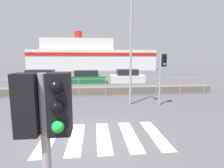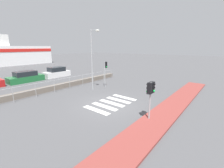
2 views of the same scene
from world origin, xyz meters
The scene contains 11 objects.
ground_plane centered at (0.00, 0.00, 0.00)m, with size 160.00×160.00×0.00m, color #4C4C4F.
crosswalk centered at (0.43, 0.00, 0.00)m, with size 4.05×2.40×0.01m.
seawall centered at (0.00, 7.17, 0.26)m, with size 18.22×0.55×0.52m.
harbor_fence centered at (0.00, 6.30, 0.85)m, with size 16.44×0.04×1.31m.
traffic_light_near centered at (-0.41, -3.65, 1.92)m, with size 0.58×0.41×2.44m.
traffic_light_far centered at (3.89, 3.72, 2.10)m, with size 0.34×0.32×2.86m.
streetlamp centered at (2.19, 3.85, 3.80)m, with size 0.32×1.15×6.14m.
ferry_boat centered at (-0.69, 37.37, 3.06)m, with size 28.74×7.73×9.01m.
parked_car_red centered at (-5.50, 13.64, 0.63)m, with size 4.52×1.72×1.48m.
parked_car_green centered at (-0.66, 13.64, 0.59)m, with size 4.18×1.85×1.39m.
parked_car_white centered at (3.83, 13.64, 0.62)m, with size 3.82×1.73×1.46m.
Camera 1 is at (0.14, -5.56, 2.59)m, focal length 28.00 mm.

